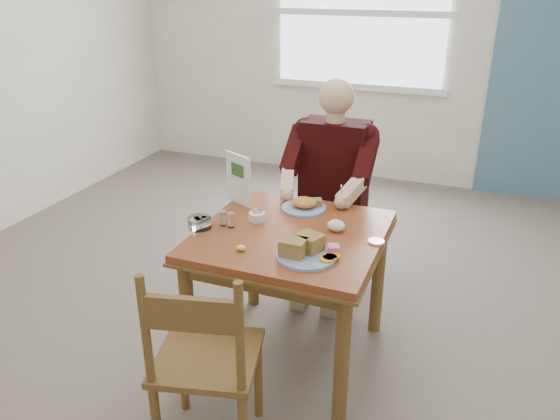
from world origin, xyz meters
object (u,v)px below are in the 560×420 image
at_px(chair_far, 333,219).
at_px(far_plate, 305,205).
at_px(table, 290,251).
at_px(chair_near, 205,362).
at_px(near_plate, 305,250).
at_px(diner, 331,175).

distance_m(chair_far, far_plate, 0.58).
bearing_deg(table, chair_far, 90.00).
bearing_deg(chair_near, table, 82.62).
height_order(near_plate, far_plate, near_plate).
height_order(diner, far_plate, diner).
xyz_separation_m(chair_near, diner, (0.10, 1.46, 0.33)).
bearing_deg(table, near_plate, -55.39).
distance_m(chair_near, far_plate, 1.09).
distance_m(diner, far_plate, 0.41).
bearing_deg(near_plate, far_plate, 109.07).
height_order(table, near_plate, near_plate).
bearing_deg(near_plate, table, 124.61).
distance_m(near_plate, far_plate, 0.54).
height_order(diner, near_plate, diner).
xyz_separation_m(chair_near, near_plate, (0.25, 0.53, 0.31)).
bearing_deg(chair_near, chair_far, 86.40).
xyz_separation_m(near_plate, far_plate, (-0.18, 0.51, -0.01)).
bearing_deg(chair_far, far_plate, -93.06).
distance_m(chair_far, diner, 0.34).
relative_size(table, chair_far, 0.97).
xyz_separation_m(table, near_plate, (0.15, -0.22, 0.15)).
bearing_deg(chair_far, diner, -89.99).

